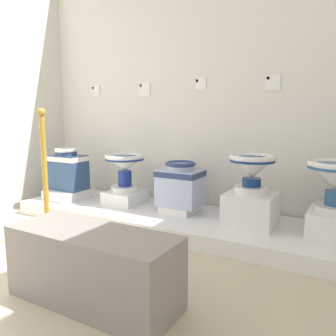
% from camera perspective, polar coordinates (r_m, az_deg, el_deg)
% --- Properties ---
extents(ground_plane, '(5.67, 5.63, 0.02)m').
position_cam_1_polar(ground_plane, '(2.02, -22.30, -22.03)').
color(ground_plane, beige).
extents(wall_back, '(3.87, 0.06, 2.82)m').
position_cam_1_polar(wall_back, '(3.41, 5.45, 15.64)').
color(wall_back, silver).
rests_on(wall_back, ground_plane).
extents(display_platform, '(3.22, 0.83, 0.13)m').
position_cam_1_polar(display_platform, '(3.11, 1.46, -8.77)').
color(display_platform, white).
rests_on(display_platform, ground_plane).
extents(plinth_block_rightmost, '(0.37, 0.40, 0.10)m').
position_cam_1_polar(plinth_block_rightmost, '(3.78, -16.34, -4.15)').
color(plinth_block_rightmost, white).
rests_on(plinth_block_rightmost, display_platform).
extents(antique_toilet_rightmost, '(0.40, 0.26, 0.43)m').
position_cam_1_polar(antique_toilet_rightmost, '(3.73, -16.52, -0.09)').
color(antique_toilet_rightmost, navy).
rests_on(antique_toilet_rightmost, plinth_block_rightmost).
extents(plinth_block_squat_floral, '(0.34, 0.36, 0.12)m').
position_cam_1_polar(plinth_block_squat_floral, '(3.46, -7.16, -4.85)').
color(plinth_block_squat_floral, white).
rests_on(plinth_block_squat_floral, display_platform).
extents(antique_toilet_squat_floral, '(0.40, 0.40, 0.37)m').
position_cam_1_polar(antique_toilet_squat_floral, '(3.40, -7.26, 0.43)').
color(antique_toilet_squat_floral, white).
rests_on(antique_toilet_squat_floral, plinth_block_squat_floral).
extents(plinth_block_leftmost, '(0.29, 0.31, 0.06)m').
position_cam_1_polar(plinth_block_leftmost, '(3.14, 2.03, -6.76)').
color(plinth_block_leftmost, white).
rests_on(plinth_block_leftmost, display_platform).
extents(antique_toilet_leftmost, '(0.39, 0.30, 0.40)m').
position_cam_1_polar(antique_toilet_leftmost, '(3.09, 2.06, -2.52)').
color(antique_toilet_leftmost, '#AAB7DE').
rests_on(antique_toilet_leftmost, plinth_block_leftmost).
extents(plinth_block_pale_glazed, '(0.38, 0.36, 0.26)m').
position_cam_1_polar(plinth_block_pale_glazed, '(2.82, 13.65, -6.76)').
color(plinth_block_pale_glazed, white).
rests_on(plinth_block_pale_glazed, display_platform).
extents(antique_toilet_pale_glazed, '(0.36, 0.36, 0.31)m').
position_cam_1_polar(antique_toilet_pale_glazed, '(2.75, 13.90, -0.05)').
color(antique_toilet_pale_glazed, white).
rests_on(antique_toilet_pale_glazed, plinth_block_pale_glazed).
extents(plinth_block_broad_patterned, '(0.35, 0.39, 0.18)m').
position_cam_1_polar(plinth_block_broad_patterned, '(2.81, 25.97, -8.27)').
color(plinth_block_broad_patterned, white).
rests_on(plinth_block_broad_patterned, display_platform).
extents(info_placard_first, '(0.12, 0.01, 0.13)m').
position_cam_1_polar(info_placard_first, '(4.08, -12.03, 12.46)').
color(info_placard_first, white).
extents(info_placard_second, '(0.14, 0.01, 0.15)m').
position_cam_1_polar(info_placard_second, '(3.67, -3.99, 12.96)').
color(info_placard_second, white).
extents(info_placard_third, '(0.11, 0.01, 0.11)m').
position_cam_1_polar(info_placard_third, '(3.35, 5.45, 13.81)').
color(info_placard_third, white).
extents(info_placard_fourth, '(0.13, 0.01, 0.13)m').
position_cam_1_polar(info_placard_fourth, '(3.13, 17.13, 13.52)').
color(info_placard_fourth, white).
extents(decorative_vase_corner, '(0.22, 0.22, 0.34)m').
position_cam_1_polar(decorative_vase_corner, '(4.16, -18.13, -3.51)').
color(decorative_vase_corner, navy).
rests_on(decorative_vase_corner, ground_plane).
extents(stanchion_post_near_left, '(0.24, 0.24, 1.06)m').
position_cam_1_polar(stanchion_post_near_left, '(2.80, -19.67, -5.59)').
color(stanchion_post_near_left, gold).
rests_on(stanchion_post_near_left, ground_plane).
extents(museum_bench, '(0.95, 0.36, 0.40)m').
position_cam_1_polar(museum_bench, '(1.94, -12.43, -15.86)').
color(museum_bench, gray).
rests_on(museum_bench, ground_plane).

